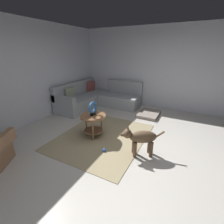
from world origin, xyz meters
TOP-DOWN VIEW (x-y plane):
  - ground_plane at (0.00, 0.00)m, footprint 6.00×6.00m
  - wall_back at (0.00, 2.94)m, footprint 6.00×0.12m
  - wall_right at (2.94, 0.00)m, footprint 0.12×6.00m
  - area_rug at (0.15, 0.70)m, footprint 2.30×1.90m
  - sectional_couch at (1.99, 2.02)m, footprint 2.20×2.25m
  - side_table at (0.09, 0.91)m, footprint 0.60×0.60m
  - torus_sculpture at (0.09, 0.91)m, footprint 0.28×0.08m
  - dog_bed_mat at (1.98, 0.08)m, footprint 0.80×0.60m
  - dog at (-0.12, -0.31)m, footprint 0.47×0.76m
  - dog_toy_ball at (-0.35, 0.36)m, footprint 0.07×0.07m

SIDE VIEW (x-z plane):
  - ground_plane at x=0.00m, z-range -0.10..0.00m
  - area_rug at x=0.15m, z-range 0.00..0.01m
  - dog_toy_ball at x=-0.35m, z-range 0.00..0.07m
  - dog_bed_mat at x=1.98m, z-range 0.00..0.09m
  - sectional_couch at x=1.99m, z-range -0.15..0.73m
  - dog at x=-0.12m, z-range 0.06..0.69m
  - side_table at x=0.09m, z-range 0.15..0.69m
  - torus_sculpture at x=0.09m, z-range 0.55..0.87m
  - wall_back at x=0.00m, z-range 0.00..2.70m
  - wall_right at x=2.94m, z-range 0.00..2.70m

